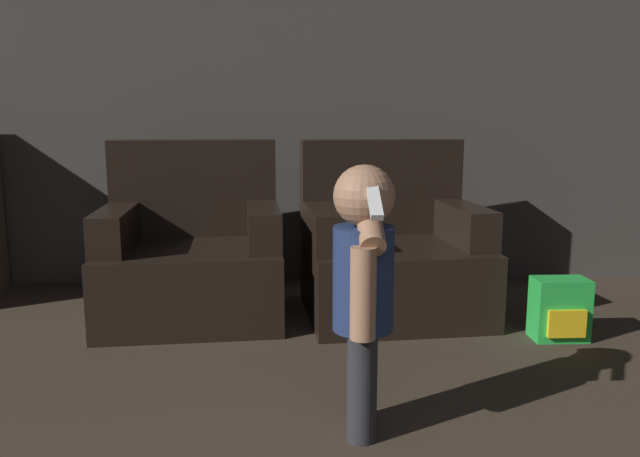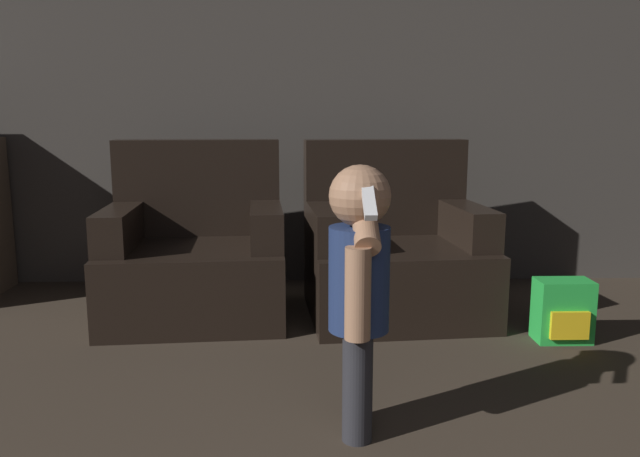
% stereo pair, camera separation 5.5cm
% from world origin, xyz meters
% --- Properties ---
extents(wall_back, '(8.40, 0.05, 2.60)m').
position_xyz_m(wall_back, '(0.00, 4.50, 1.30)').
color(wall_back, '#423D38').
rests_on(wall_back, ground_plane).
extents(armchair_left, '(0.96, 0.86, 0.91)m').
position_xyz_m(armchair_left, '(-0.89, 3.80, 0.31)').
color(armchair_left, black).
rests_on(armchair_left, ground_plane).
extents(armchair_right, '(0.97, 0.87, 0.91)m').
position_xyz_m(armchair_right, '(0.16, 3.80, 0.31)').
color(armchair_right, black).
rests_on(armchair_right, ground_plane).
extents(person_toddler, '(0.20, 0.35, 0.89)m').
position_xyz_m(person_toddler, '(-0.15, 2.48, 0.53)').
color(person_toddler, '#28282D').
rests_on(person_toddler, ground_plane).
extents(toy_backpack, '(0.25, 0.17, 0.29)m').
position_xyz_m(toy_backpack, '(0.88, 3.33, 0.14)').
color(toy_backpack, green).
rests_on(toy_backpack, ground_plane).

